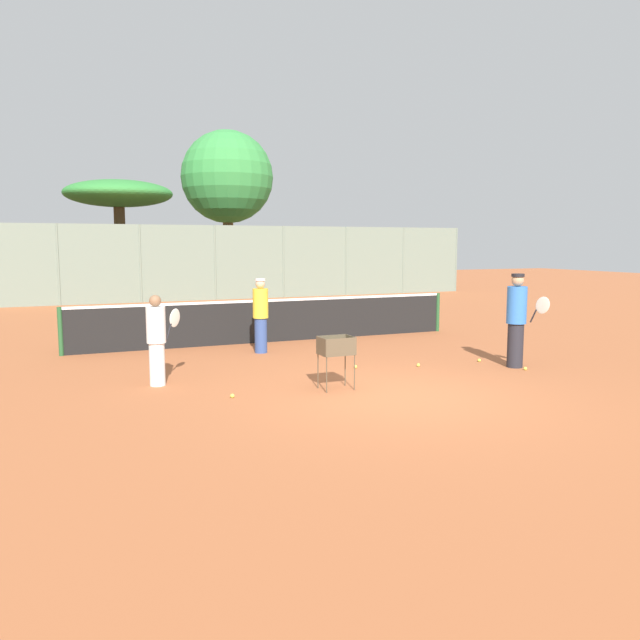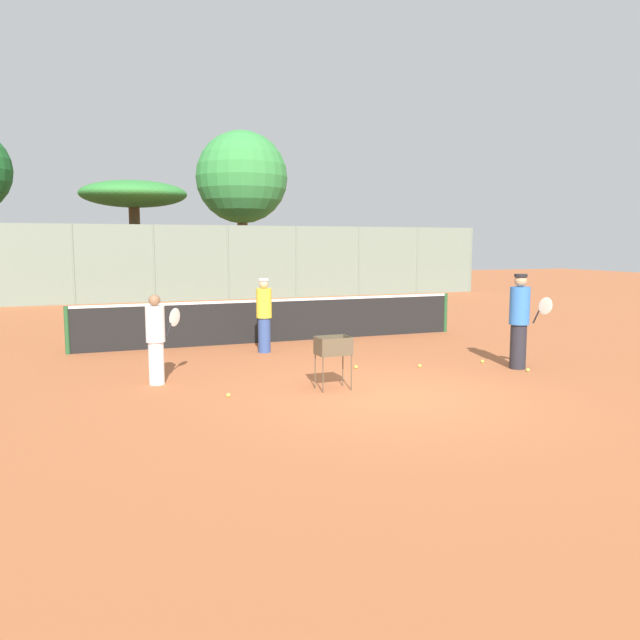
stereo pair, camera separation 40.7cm
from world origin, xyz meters
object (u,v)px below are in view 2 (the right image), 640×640
(tennis_net, at_px, (278,320))
(parked_car, at_px, (140,280))
(player_white_outfit, at_px, (519,320))
(player_yellow_shirt, at_px, (264,314))
(ball_cart, at_px, (333,350))
(player_red_cap, at_px, (156,338))

(tennis_net, height_order, parked_car, parked_car)
(player_white_outfit, distance_m, player_yellow_shirt, 5.47)
(ball_cart, bearing_deg, player_yellow_shirt, 90.91)
(player_white_outfit, distance_m, parked_car, 22.12)
(player_red_cap, xyz_separation_m, player_yellow_shirt, (2.65, 2.41, 0.06))
(parked_car, bearing_deg, player_white_outfit, -76.62)
(tennis_net, bearing_deg, player_white_outfit, -55.70)
(player_red_cap, xyz_separation_m, ball_cart, (2.71, -1.49, -0.14))
(tennis_net, height_order, player_white_outfit, player_white_outfit)
(tennis_net, xyz_separation_m, player_red_cap, (-3.39, -3.75, 0.25))
(player_white_outfit, xyz_separation_m, player_red_cap, (-6.76, 1.19, -0.15))
(player_white_outfit, height_order, player_yellow_shirt, player_white_outfit)
(player_yellow_shirt, relative_size, ball_cart, 1.86)
(player_yellow_shirt, bearing_deg, ball_cart, -167.80)
(player_red_cap, bearing_deg, ball_cart, -70.39)
(ball_cart, bearing_deg, player_red_cap, 151.26)
(parked_car, bearing_deg, ball_cart, -87.20)
(player_yellow_shirt, bearing_deg, player_red_cap, 143.58)
(tennis_net, distance_m, player_white_outfit, 6.00)
(player_red_cap, relative_size, ball_cart, 1.75)
(player_white_outfit, xyz_separation_m, ball_cart, (-4.05, -0.29, -0.29))
(player_white_outfit, bearing_deg, ball_cart, -101.90)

